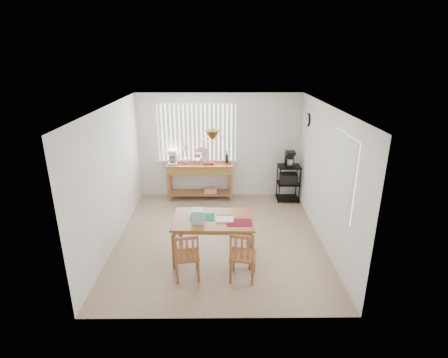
{
  "coord_description": "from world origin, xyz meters",
  "views": [
    {
      "loc": [
        0.04,
        -6.16,
        3.5
      ],
      "look_at": [
        0.1,
        0.55,
        1.05
      ],
      "focal_mm": 28.0,
      "sensor_mm": 36.0,
      "label": 1
    }
  ],
  "objects_px": {
    "wire_cart": "(288,180)",
    "chair_right": "(243,256)",
    "sideboard": "(200,173)",
    "chair_left": "(187,256)",
    "dining_table": "(213,223)",
    "cart_items": "(290,159)"
  },
  "relations": [
    {
      "from": "cart_items",
      "to": "chair_right",
      "type": "xyz_separation_m",
      "value": [
        -1.31,
        -3.23,
        -0.64
      ]
    },
    {
      "from": "dining_table",
      "to": "chair_left",
      "type": "distance_m",
      "value": 0.82
    },
    {
      "from": "wire_cart",
      "to": "chair_left",
      "type": "bearing_deg",
      "value": -124.63
    },
    {
      "from": "sideboard",
      "to": "wire_cart",
      "type": "distance_m",
      "value": 2.18
    },
    {
      "from": "sideboard",
      "to": "dining_table",
      "type": "relative_size",
      "value": 1.14
    },
    {
      "from": "dining_table",
      "to": "chair_left",
      "type": "height_order",
      "value": "chair_left"
    },
    {
      "from": "wire_cart",
      "to": "chair_right",
      "type": "distance_m",
      "value": 3.48
    },
    {
      "from": "cart_items",
      "to": "chair_right",
      "type": "bearing_deg",
      "value": -112.08
    },
    {
      "from": "sideboard",
      "to": "wire_cart",
      "type": "height_order",
      "value": "sideboard"
    },
    {
      "from": "wire_cart",
      "to": "chair_right",
      "type": "height_order",
      "value": "wire_cart"
    },
    {
      "from": "sideboard",
      "to": "cart_items",
      "type": "xyz_separation_m",
      "value": [
        2.17,
        -0.12,
        0.39
      ]
    },
    {
      "from": "cart_items",
      "to": "dining_table",
      "type": "xyz_separation_m",
      "value": [
        -1.79,
        -2.54,
        -0.41
      ]
    },
    {
      "from": "dining_table",
      "to": "cart_items",
      "type": "bearing_deg",
      "value": 54.84
    },
    {
      "from": "chair_right",
      "to": "dining_table",
      "type": "bearing_deg",
      "value": 125.09
    },
    {
      "from": "wire_cart",
      "to": "chair_right",
      "type": "xyz_separation_m",
      "value": [
        -1.31,
        -3.22,
        -0.11
      ]
    },
    {
      "from": "cart_items",
      "to": "chair_left",
      "type": "height_order",
      "value": "cart_items"
    },
    {
      "from": "chair_left",
      "to": "sideboard",
      "type": "bearing_deg",
      "value": 89.36
    },
    {
      "from": "cart_items",
      "to": "chair_left",
      "type": "distance_m",
      "value": 3.94
    },
    {
      "from": "wire_cart",
      "to": "chair_left",
      "type": "height_order",
      "value": "wire_cart"
    },
    {
      "from": "dining_table",
      "to": "chair_left",
      "type": "xyz_separation_m",
      "value": [
        -0.41,
        -0.66,
        -0.26
      ]
    },
    {
      "from": "chair_left",
      "to": "chair_right",
      "type": "distance_m",
      "value": 0.89
    },
    {
      "from": "chair_left",
      "to": "cart_items",
      "type": "bearing_deg",
      "value": 55.45
    }
  ]
}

